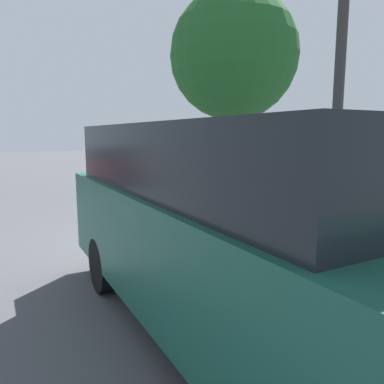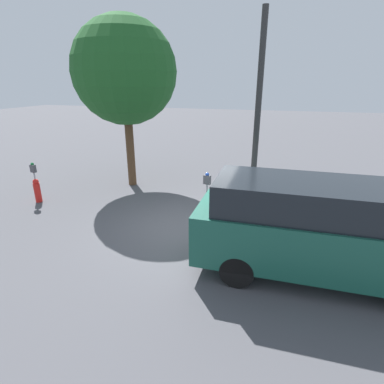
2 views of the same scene
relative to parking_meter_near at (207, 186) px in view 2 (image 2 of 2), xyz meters
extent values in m
plane|color=#4C4C51|center=(-0.42, -0.54, -1.14)|extent=(80.00, 80.00, 0.00)
cylinder|color=#9E9EA3|center=(0.00, 0.00, -0.54)|extent=(0.05, 0.05, 1.22)
cube|color=#47474C|center=(0.00, 0.00, 0.20)|extent=(0.22, 0.15, 0.26)
sphere|color=navy|center=(0.00, 0.00, 0.35)|extent=(0.11, 0.11, 0.11)
cylinder|color=#9E9EA3|center=(-6.04, -0.03, -0.61)|extent=(0.05, 0.05, 1.07)
cube|color=#47474C|center=(-6.04, -0.03, 0.05)|extent=(0.22, 0.15, 0.26)
sphere|color=#14662D|center=(-6.04, -0.03, 0.20)|extent=(0.11, 0.11, 0.11)
cube|color=beige|center=(1.15, 1.54, -0.87)|extent=(0.44, 0.44, 0.55)
cylinder|color=#2D2D2D|center=(1.15, 1.54, 2.08)|extent=(0.18, 0.18, 5.34)
cube|color=#195142|center=(2.89, -1.85, -0.25)|extent=(5.19, 1.87, 1.09)
cube|color=black|center=(2.76, -1.86, 0.63)|extent=(4.16, 1.72, 0.66)
cylinder|color=black|center=(1.27, -1.08, -0.79)|extent=(0.70, 0.23, 0.70)
cylinder|color=black|center=(1.30, -2.67, -0.79)|extent=(0.70, 0.23, 0.70)
cylinder|color=#513823|center=(-3.76, 2.61, 0.34)|extent=(0.31, 0.31, 2.97)
sphere|color=#1E5623|center=(-3.76, 2.61, 3.15)|extent=(3.78, 3.78, 3.78)
cylinder|color=red|center=(-6.02, -0.05, -0.80)|extent=(0.21, 0.21, 0.68)
sphere|color=red|center=(-6.02, -0.05, -0.41)|extent=(0.19, 0.19, 0.19)
camera|label=1|loc=(5.89, -3.76, 0.86)|focal=35.00mm
camera|label=2|loc=(1.89, -7.84, 2.79)|focal=28.00mm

